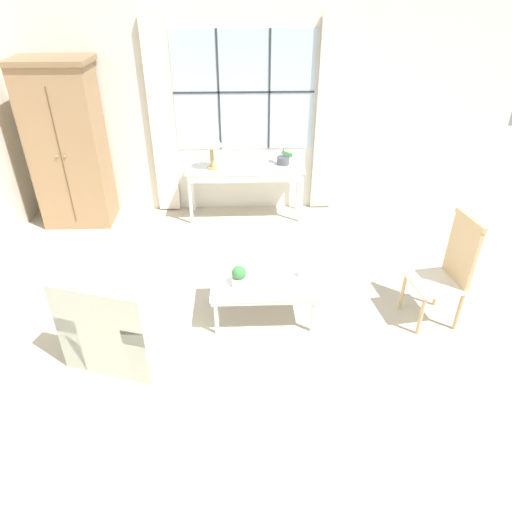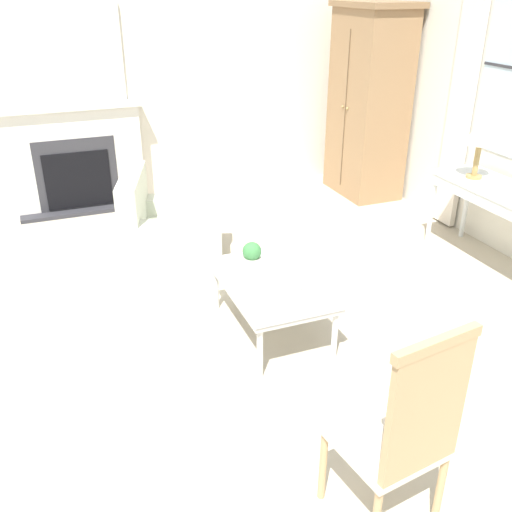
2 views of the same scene
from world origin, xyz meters
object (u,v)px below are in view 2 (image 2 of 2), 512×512
object	(u,v)px
fireplace	(73,148)
pillar_candle	(301,298)
potted_plant_small	(252,255)
armoire	(368,102)
armchair_upholstered	(170,239)
coffee_table	(271,285)
side_chair_wooden	(406,428)
table_lamp	(481,135)

from	to	relation	value
fireplace	pillar_candle	xyz separation A→B (m)	(3.42, 1.05, -0.21)
potted_plant_small	pillar_candle	distance (m)	0.62
armoire	armchair_upholstered	distance (m)	2.94
coffee_table	pillar_candle	distance (m)	0.40
side_chair_wooden	pillar_candle	world-z (taller)	side_chair_wooden
armoire	armchair_upholstered	bearing A→B (deg)	-66.39
side_chair_wooden	fireplace	bearing A→B (deg)	-169.27
armchair_upholstered	coffee_table	size ratio (longest dim) A/B	1.01
coffee_table	fireplace	bearing A→B (deg)	-161.60
side_chair_wooden	pillar_candle	size ratio (longest dim) A/B	8.87
armchair_upholstered	pillar_candle	bearing A→B (deg)	15.81
side_chair_wooden	pillar_candle	xyz separation A→B (m)	(-1.34, 0.15, -0.13)
table_lamp	potted_plant_small	distance (m)	2.32
side_chair_wooden	pillar_candle	distance (m)	1.35
fireplace	table_lamp	xyz separation A→B (m)	(2.48, 3.17, 0.42)
potted_plant_small	table_lamp	bearing A→B (deg)	98.48
armoire	side_chair_wooden	bearing A→B (deg)	-29.15
potted_plant_small	side_chair_wooden	bearing A→B (deg)	-1.60
potted_plant_small	pillar_candle	xyz separation A→B (m)	(0.61, 0.10, -0.05)
side_chair_wooden	potted_plant_small	distance (m)	1.95
table_lamp	potted_plant_small	size ratio (longest dim) A/B	2.48
armoire	pillar_candle	xyz separation A→B (m)	(2.77, -2.14, -0.58)
fireplace	potted_plant_small	bearing A→B (deg)	18.81
table_lamp	side_chair_wooden	world-z (taller)	table_lamp
fireplace	armoire	distance (m)	3.28
armoire	side_chair_wooden	size ratio (longest dim) A/B	1.90
fireplace	side_chair_wooden	xyz separation A→B (m)	(4.76, 0.90, -0.09)
armoire	potted_plant_small	xyz separation A→B (m)	(2.15, -2.23, -0.54)
side_chair_wooden	potted_plant_small	size ratio (longest dim) A/B	5.64
pillar_candle	coffee_table	bearing A→B (deg)	-173.77
fireplace	pillar_candle	size ratio (longest dim) A/B	16.93
coffee_table	pillar_candle	bearing A→B (deg)	6.23
fireplace	side_chair_wooden	bearing A→B (deg)	10.73
coffee_table	pillar_candle	world-z (taller)	pillar_candle
table_lamp	side_chair_wooden	size ratio (longest dim) A/B	0.44
side_chair_wooden	coffee_table	world-z (taller)	side_chair_wooden
potted_plant_small	pillar_candle	world-z (taller)	potted_plant_small
armoire	coffee_table	distance (m)	3.30
potted_plant_small	pillar_candle	size ratio (longest dim) A/B	1.57
armchair_upholstered	pillar_candle	world-z (taller)	armchair_upholstered
coffee_table	armoire	bearing A→B (deg)	137.59
fireplace	armchair_upholstered	distance (m)	1.93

